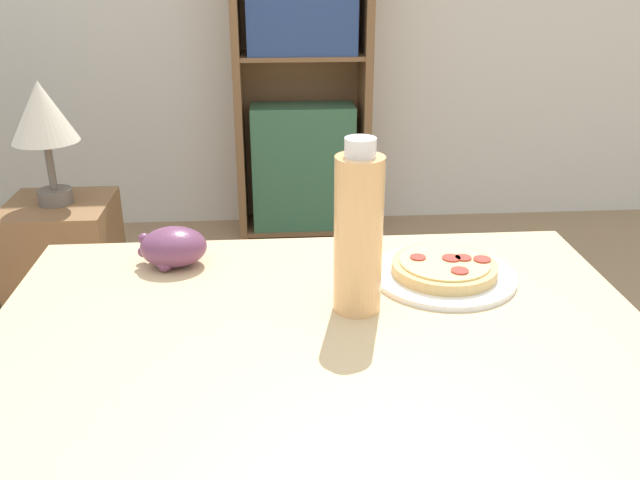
{
  "coord_description": "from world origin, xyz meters",
  "views": [
    {
      "loc": [
        -0.05,
        -0.74,
        1.29
      ],
      "look_at": [
        0.03,
        0.37,
        0.82
      ],
      "focal_mm": 38.0,
      "sensor_mm": 36.0,
      "label": 1
    }
  ],
  "objects_px": {
    "pizza_on_plate": "(444,271)",
    "drink_bottle": "(358,232)",
    "table_lamp": "(43,118)",
    "side_table": "(68,275)",
    "grape_bunch": "(174,247)",
    "bookshelf": "(302,72)"
  },
  "relations": [
    {
      "from": "drink_bottle",
      "to": "table_lamp",
      "type": "height_order",
      "value": "drink_bottle"
    },
    {
      "from": "bookshelf",
      "to": "side_table",
      "type": "distance_m",
      "value": 1.44
    },
    {
      "from": "pizza_on_plate",
      "to": "drink_bottle",
      "type": "relative_size",
      "value": 0.9
    },
    {
      "from": "bookshelf",
      "to": "side_table",
      "type": "xyz_separation_m",
      "value": [
        -0.86,
        -1.02,
        -0.52
      ]
    },
    {
      "from": "drink_bottle",
      "to": "bookshelf",
      "type": "height_order",
      "value": "bookshelf"
    },
    {
      "from": "grape_bunch",
      "to": "side_table",
      "type": "xyz_separation_m",
      "value": [
        -0.53,
        1.02,
        -0.53
      ]
    },
    {
      "from": "drink_bottle",
      "to": "table_lamp",
      "type": "bearing_deg",
      "value": 125.16
    },
    {
      "from": "pizza_on_plate",
      "to": "grape_bunch",
      "type": "height_order",
      "value": "grape_bunch"
    },
    {
      "from": "grape_bunch",
      "to": "side_table",
      "type": "distance_m",
      "value": 1.26
    },
    {
      "from": "drink_bottle",
      "to": "grape_bunch",
      "type": "bearing_deg",
      "value": 149.1
    },
    {
      "from": "drink_bottle",
      "to": "side_table",
      "type": "height_order",
      "value": "drink_bottle"
    },
    {
      "from": "grape_bunch",
      "to": "bookshelf",
      "type": "height_order",
      "value": "bookshelf"
    },
    {
      "from": "drink_bottle",
      "to": "table_lamp",
      "type": "relative_size",
      "value": 0.7
    },
    {
      "from": "drink_bottle",
      "to": "bookshelf",
      "type": "relative_size",
      "value": 0.16
    },
    {
      "from": "grape_bunch",
      "to": "table_lamp",
      "type": "distance_m",
      "value": 1.15
    },
    {
      "from": "grape_bunch",
      "to": "bookshelf",
      "type": "xyz_separation_m",
      "value": [
        0.33,
        2.04,
        -0.01
      ]
    },
    {
      "from": "table_lamp",
      "to": "side_table",
      "type": "bearing_deg",
      "value": 0.0
    },
    {
      "from": "side_table",
      "to": "drink_bottle",
      "type": "bearing_deg",
      "value": -54.84
    },
    {
      "from": "side_table",
      "to": "table_lamp",
      "type": "height_order",
      "value": "table_lamp"
    },
    {
      "from": "bookshelf",
      "to": "table_lamp",
      "type": "distance_m",
      "value": 1.34
    },
    {
      "from": "pizza_on_plate",
      "to": "grape_bunch",
      "type": "bearing_deg",
      "value": 169.48
    },
    {
      "from": "side_table",
      "to": "grape_bunch",
      "type": "bearing_deg",
      "value": -62.29
    }
  ]
}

